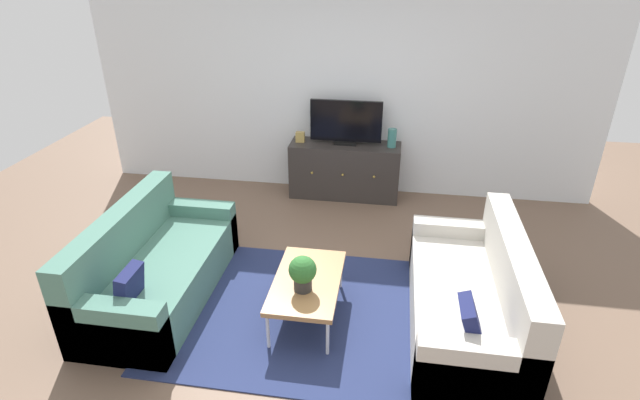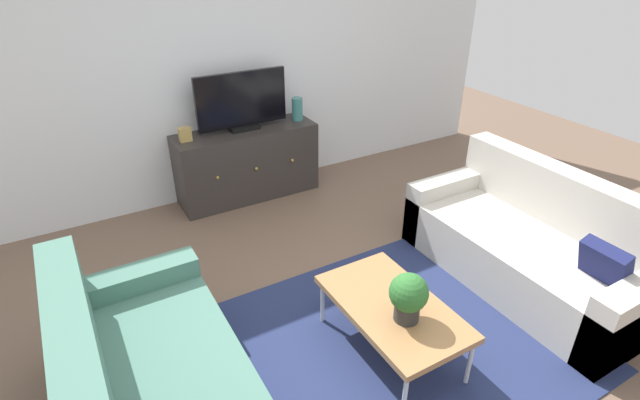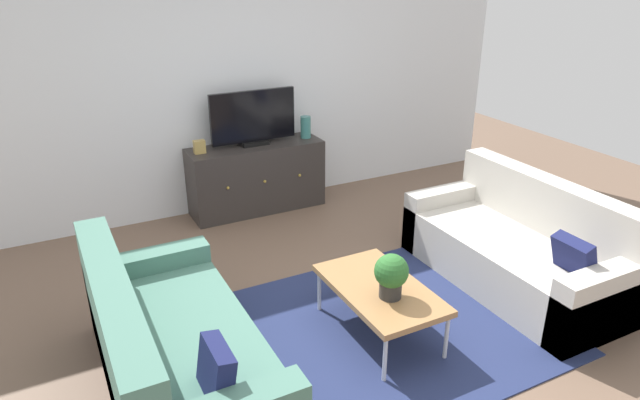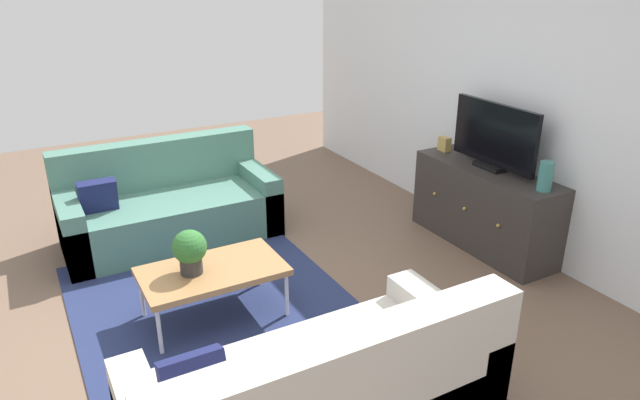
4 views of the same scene
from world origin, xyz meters
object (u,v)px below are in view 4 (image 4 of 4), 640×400
mantel_clock (444,144)px  glass_vase (546,176)px  coffee_table (212,272)px  couch_left_side (167,207)px  potted_plant (190,250)px  flat_screen_tv (494,137)px  tv_console (484,207)px

mantel_clock → glass_vase: bearing=0.0°
coffee_table → mantel_clock: bearing=102.1°
couch_left_side → potted_plant: (1.45, -0.21, 0.28)m
potted_plant → flat_screen_tv: (0.06, 2.61, 0.43)m
glass_vase → coffee_table: bearing=-104.4°
mantel_clock → tv_console: bearing=-0.0°
potted_plant → flat_screen_tv: size_ratio=0.35×
tv_console → coffee_table: bearing=-91.2°
potted_plant → flat_screen_tv: 2.64m
potted_plant → couch_left_side: bearing=171.7°
potted_plant → mantel_clock: (-0.52, 2.59, 0.22)m
tv_console → flat_screen_tv: flat_screen_tv is taller
glass_vase → tv_console: bearing=-180.0°
couch_left_side → tv_console: (1.51, 2.37, 0.08)m
tv_console → mantel_clock: mantel_clock is taller
coffee_table → glass_vase: 2.57m
coffee_table → tv_console: (0.05, 2.45, 0.00)m
flat_screen_tv → mantel_clock: flat_screen_tv is taller
couch_left_side → mantel_clock: size_ratio=14.12×
couch_left_side → coffee_table: size_ratio=1.90×
potted_plant → tv_console: (0.06, 2.59, -0.20)m
couch_left_side → coffee_table: 1.47m
flat_screen_tv → glass_vase: size_ratio=3.87×
potted_plant → tv_console: 2.60m
potted_plant → tv_console: size_ratio=0.22×
tv_console → flat_screen_tv: (-0.00, 0.02, 0.63)m
glass_vase → potted_plant: bearing=-103.9°
potted_plant → mantel_clock: 2.65m
tv_console → glass_vase: size_ratio=6.06×
coffee_table → glass_vase: glass_vase is taller
couch_left_side → glass_vase: bearing=48.6°
coffee_table → flat_screen_tv: size_ratio=1.09×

